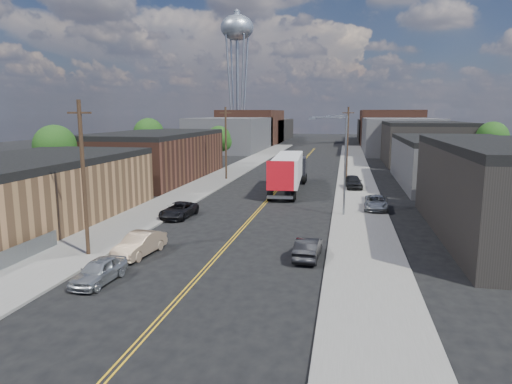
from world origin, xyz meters
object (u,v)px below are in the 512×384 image
at_px(water_tower, 237,33).
at_px(semi_truck, 290,170).
at_px(car_right_lot_a, 376,202).
at_px(car_left_b, 140,244).
at_px(car_right_lot_c, 353,182).
at_px(car_right_oncoming, 308,248).
at_px(car_left_c, 179,210).
at_px(car_left_a, 99,271).

xyz_separation_m(water_tower, semi_truck, (23.50, -71.79, -28.16)).
xyz_separation_m(water_tower, car_right_lot_a, (33.00, -82.00, -29.84)).
xyz_separation_m(water_tower, car_left_b, (17.00, -99.17, -29.90)).
height_order(car_left_b, car_right_lot_c, car_right_lot_c).
bearing_deg(car_right_oncoming, car_left_c, -34.97).
distance_m(car_left_a, car_left_b, 5.00).
relative_size(car_left_c, car_right_lot_a, 1.02).
height_order(car_right_lot_a, car_right_lot_c, car_right_lot_c).
bearing_deg(car_right_lot_a, car_left_a, -122.74).
xyz_separation_m(car_left_c, car_right_lot_c, (15.43, 18.52, 0.28)).
bearing_deg(car_left_b, car_left_c, 104.66).
relative_size(car_left_a, car_right_lot_c, 0.85).
xyz_separation_m(water_tower, car_right_lot_c, (31.03, -69.78, -29.71)).
distance_m(water_tower, car_right_lot_c, 81.94).
bearing_deg(car_right_lot_a, car_left_c, -156.99).
relative_size(car_left_b, car_left_c, 0.94).
distance_m(semi_truck, car_right_lot_a, 14.05).
height_order(water_tower, car_right_lot_a, water_tower).
xyz_separation_m(car_right_oncoming, car_right_lot_c, (3.18, 27.97, 0.26)).
height_order(semi_truck, car_right_lot_c, semi_truck).
relative_size(semi_truck, car_right_oncoming, 4.03).
height_order(water_tower, car_left_b, water_tower).
distance_m(car_left_c, car_right_lot_a, 18.50).
xyz_separation_m(car_right_lot_a, car_right_lot_c, (-1.97, 12.22, 0.14)).
distance_m(water_tower, car_right_oncoming, 105.96).
bearing_deg(car_left_a, car_left_c, 98.56).
bearing_deg(water_tower, car_right_lot_a, -68.08).
bearing_deg(car_right_lot_a, water_tower, 115.04).
bearing_deg(water_tower, car_right_lot_c, -66.03).
xyz_separation_m(car_left_a, car_left_b, (0.03, 5.00, 0.07)).
bearing_deg(car_left_b, semi_truck, 83.97).
xyz_separation_m(semi_truck, car_right_lot_a, (9.50, -10.21, -1.68)).
distance_m(semi_truck, car_left_c, 18.39).
height_order(car_left_b, car_left_c, car_left_b).
height_order(car_left_b, car_right_oncoming, car_left_b).
bearing_deg(semi_truck, car_left_a, -104.60).
bearing_deg(car_right_lot_c, car_left_b, -122.59).
bearing_deg(car_left_b, car_right_oncoming, 14.84).
height_order(water_tower, car_right_lot_c, water_tower).
bearing_deg(car_right_oncoming, car_left_a, 33.29).
xyz_separation_m(water_tower, car_left_c, (15.60, -88.30, -29.98)).
bearing_deg(car_right_lot_a, car_right_oncoming, -105.01).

